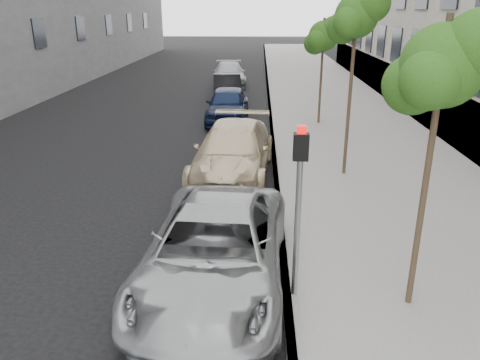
# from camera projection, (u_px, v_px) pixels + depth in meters

# --- Properties ---
(sidewalk) EXTENTS (6.40, 72.00, 0.14)m
(sidewalk) POSITION_uv_depth(u_px,v_px,m) (318.00, 88.00, 28.91)
(sidewalk) COLOR gray
(sidewalk) RESTS_ON ground
(curb) EXTENTS (0.15, 72.00, 0.14)m
(curb) POSITION_uv_depth(u_px,v_px,m) (268.00, 88.00, 29.03)
(curb) COLOR #9E9B93
(curb) RESTS_ON ground
(tree_near) EXTENTS (1.57, 1.37, 4.65)m
(tree_near) POSITION_uv_depth(u_px,v_px,m) (445.00, 67.00, 6.51)
(tree_near) COLOR #38281C
(tree_near) RESTS_ON sidewalk
(tree_mid) EXTENTS (1.55, 1.35, 5.18)m
(tree_mid) POSITION_uv_depth(u_px,v_px,m) (357.00, 17.00, 12.41)
(tree_mid) COLOR #38281C
(tree_mid) RESTS_ON sidewalk
(tree_far) EXTENTS (1.59, 1.39, 4.34)m
(tree_far) POSITION_uv_depth(u_px,v_px,m) (324.00, 36.00, 18.80)
(tree_far) COLOR #38281C
(tree_far) RESTS_ON sidewalk
(signal_pole) EXTENTS (0.25, 0.19, 2.96)m
(signal_pole) POSITION_uv_depth(u_px,v_px,m) (299.00, 193.00, 7.43)
(signal_pole) COLOR #939699
(signal_pole) RESTS_ON sidewalk
(minivan) EXTENTS (2.74, 5.42, 1.47)m
(minivan) POSITION_uv_depth(u_px,v_px,m) (215.00, 251.00, 8.26)
(minivan) COLOR #9FA1A3
(minivan) RESTS_ON ground
(suv) EXTENTS (2.55, 5.48, 1.55)m
(suv) POSITION_uv_depth(u_px,v_px,m) (233.00, 152.00, 13.79)
(suv) COLOR #C4B08B
(suv) RESTS_ON ground
(sedan_blue) EXTENTS (1.79, 4.39, 1.49)m
(sedan_blue) POSITION_uv_depth(u_px,v_px,m) (228.00, 105.00, 20.61)
(sedan_blue) COLOR #101B38
(sedan_blue) RESTS_ON ground
(sedan_black) EXTENTS (1.94, 4.30, 1.37)m
(sedan_black) POSITION_uv_depth(u_px,v_px,m) (227.00, 88.00, 25.28)
(sedan_black) COLOR black
(sedan_black) RESTS_ON ground
(sedan_rear) EXTENTS (2.42, 5.11, 1.44)m
(sedan_rear) POSITION_uv_depth(u_px,v_px,m) (229.00, 74.00, 30.10)
(sedan_rear) COLOR #9B9EA3
(sedan_rear) RESTS_ON ground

